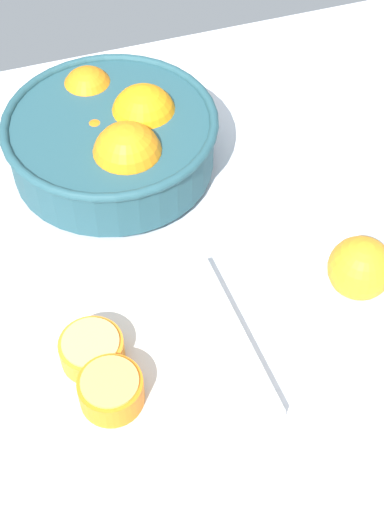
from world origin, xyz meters
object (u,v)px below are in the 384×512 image
object	(u,v)px
orange_half_0	(111,390)
cutting_board	(100,381)
loose_orange_4	(360,268)
orange_half_1	(92,350)
fruit_bowl	(114,139)

from	to	relation	value
orange_half_0	cutting_board	bearing A→B (deg)	103.25
cutting_board	loose_orange_4	bearing A→B (deg)	6.09
cutting_board	orange_half_0	size ratio (longest dim) A/B	4.96
cutting_board	orange_half_1	distance (cm)	3.51
orange_half_1	loose_orange_4	world-z (taller)	loose_orange_4
orange_half_0	fruit_bowl	bearing A→B (deg)	74.92
cutting_board	loose_orange_4	xyz separation A→B (cm)	(31.19, 3.33, 2.72)
cutting_board	orange_half_0	bearing A→B (deg)	-76.75
loose_orange_4	orange_half_1	bearing A→B (deg)	-178.28
loose_orange_4	fruit_bowl	bearing A→B (deg)	127.43
fruit_bowl	orange_half_0	size ratio (longest dim) A/B	4.16
orange_half_0	loose_orange_4	size ratio (longest dim) A/B	0.89
orange_half_1	loose_orange_4	distance (cm)	31.24
fruit_bowl	orange_half_1	size ratio (longest dim) A/B	4.05
cutting_board	orange_half_0	xyz separation A→B (cm)	(0.68, -2.89, 2.80)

